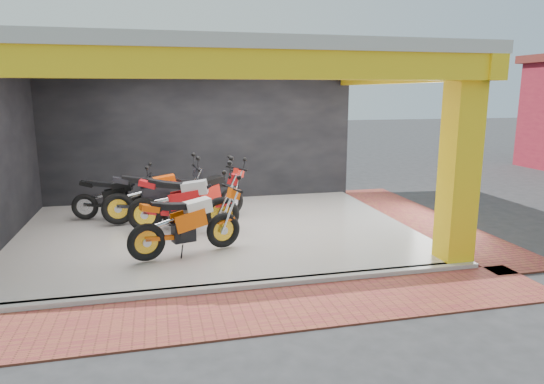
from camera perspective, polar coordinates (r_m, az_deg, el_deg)
The scene contains 15 objects.
ground at distance 8.41m, azimuth -4.76°, elevation -8.70°, with size 80.00×80.00×0.00m, color #2D2D30.
showroom_floor at distance 10.28m, azimuth -6.48°, elevation -4.62°, with size 8.00×6.00×0.10m, color silver.
showroom_ceiling at distance 9.89m, azimuth -6.97°, elevation 15.54°, with size 8.40×6.40×0.20m, color beige.
back_wall at distance 13.00m, azimuth -8.36°, elevation 6.41°, with size 8.20×0.20×3.50m, color black.
corner_column at distance 8.67m, azimuth 21.21°, elevation 3.11°, with size 0.50×0.50×3.50m, color yellow.
header_beam_front at distance 6.90m, azimuth -3.92°, elevation 14.78°, with size 8.40×0.30×0.40m, color yellow.
header_beam_right at distance 11.08m, azimuth 14.69°, elevation 13.28°, with size 0.30×6.40×0.40m, color yellow.
floor_kerb at distance 7.45m, azimuth -3.54°, elevation -11.02°, with size 8.00×0.20×0.10m, color silver.
paver_front at distance 6.77m, azimuth -2.35°, elevation -13.80°, with size 9.00×1.40×0.03m, color #9A4932.
paver_right at distance 11.83m, azimuth 17.29°, elevation -3.07°, with size 1.40×7.00×0.03m, color #9A4932.
moto_hero at distance 8.83m, azimuth -5.79°, elevation -2.50°, with size 2.19×0.81×1.34m, color #E35409, non-canonical shape.
moto_row_a at distance 9.84m, azimuth -5.98°, elevation -0.64°, with size 2.40×0.89×1.46m, color red, non-canonical shape.
moto_row_b at distance 11.07m, azimuth -4.87°, elevation 0.43°, with size 2.18×0.81×1.33m, color red, non-canonical shape.
moto_row_c at distance 10.89m, azimuth -9.84°, elevation 0.32°, with size 2.32×0.86×1.42m, color black, non-canonical shape.
moto_row_d at distance 11.25m, azimuth -15.00°, elevation -0.11°, with size 1.96×0.72×1.20m, color black, non-canonical shape.
Camera 1 is at (-1.16, -7.80, 2.93)m, focal length 32.00 mm.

